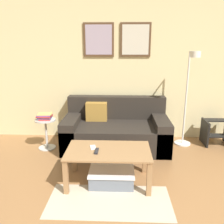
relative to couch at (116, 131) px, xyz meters
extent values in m
cube|color=beige|center=(0.01, 0.48, 1.00)|extent=(5.60, 0.06, 2.55)
cube|color=#513823|center=(-0.31, 0.44, 1.49)|extent=(0.52, 0.02, 0.56)
cube|color=#A393A8|center=(-0.31, 0.43, 1.49)|extent=(0.45, 0.01, 0.49)
cube|color=#513823|center=(0.32, 0.44, 1.49)|extent=(0.52, 0.02, 0.56)
cube|color=beige|center=(0.32, 0.43, 1.49)|extent=(0.45, 0.01, 0.49)
cube|color=#C1B299|center=(-0.03, -1.53, -0.27)|extent=(1.36, 0.62, 0.01)
cube|color=#28231E|center=(0.01, -0.05, -0.07)|extent=(1.72, 0.92, 0.41)
cube|color=#28231E|center=(0.01, 0.31, 0.33)|extent=(1.72, 0.20, 0.40)
cube|color=#28231E|center=(-0.73, -0.05, -0.01)|extent=(0.24, 0.92, 0.53)
cube|color=#28231E|center=(0.74, -0.05, -0.01)|extent=(0.24, 0.92, 0.53)
cube|color=#A87A33|center=(-0.34, 0.14, 0.29)|extent=(0.36, 0.14, 0.32)
cube|color=#997047|center=(-0.06, -1.14, 0.15)|extent=(1.03, 0.60, 0.02)
cube|color=#997047|center=(-0.54, -1.40, -0.07)|extent=(0.06, 0.06, 0.42)
cube|color=#997047|center=(0.41, -1.40, -0.07)|extent=(0.06, 0.06, 0.42)
cube|color=#997047|center=(-0.54, -0.87, -0.07)|extent=(0.06, 0.06, 0.42)
cube|color=#997047|center=(0.41, -0.87, -0.07)|extent=(0.06, 0.06, 0.42)
cube|color=slate|center=(-0.02, -1.16, -0.19)|extent=(0.53, 0.39, 0.16)
cube|color=silver|center=(-0.02, -1.16, -0.10)|extent=(0.56, 0.41, 0.02)
cylinder|color=white|center=(1.17, 0.13, -0.27)|extent=(0.28, 0.28, 0.02)
cylinder|color=white|center=(1.17, 0.13, 0.52)|extent=(0.03, 0.03, 1.55)
cylinder|color=white|center=(1.17, -0.01, 1.30)|extent=(0.02, 0.29, 0.02)
cylinder|color=white|center=(1.17, -0.16, 1.27)|extent=(0.15, 0.15, 0.09)
cylinder|color=silver|center=(-1.15, -0.14, -0.27)|extent=(0.28, 0.28, 0.01)
cylinder|color=silver|center=(-1.15, -0.14, -0.03)|extent=(0.04, 0.04, 0.47)
cylinder|color=silver|center=(-1.15, -0.14, 0.22)|extent=(0.33, 0.33, 0.02)
cube|color=#B73333|center=(-1.15, -0.16, 0.24)|extent=(0.20, 0.15, 0.02)
cube|color=#335199|center=(-1.16, -0.14, 0.26)|extent=(0.22, 0.16, 0.02)
cube|color=#B73333|center=(-1.16, -0.14, 0.28)|extent=(0.23, 0.18, 0.02)
cube|color=#8C4C93|center=(-1.16, -0.16, 0.30)|extent=(0.22, 0.14, 0.02)
cube|color=#D8C666|center=(-1.15, -0.15, 0.32)|extent=(0.23, 0.16, 0.02)
cube|color=#232328|center=(-0.20, -1.19, 0.17)|extent=(0.04, 0.15, 0.02)
cube|color=silver|center=(-0.26, -1.07, 0.17)|extent=(0.10, 0.15, 0.01)
cube|color=black|center=(1.55, 0.14, -0.06)|extent=(0.03, 0.38, 0.43)
cube|color=black|center=(1.75, 0.08, -0.10)|extent=(0.39, 0.17, 0.02)
cube|color=black|center=(1.75, 0.21, 0.14)|extent=(0.39, 0.17, 0.02)
camera|label=1|loc=(0.08, -3.79, 1.38)|focal=38.00mm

